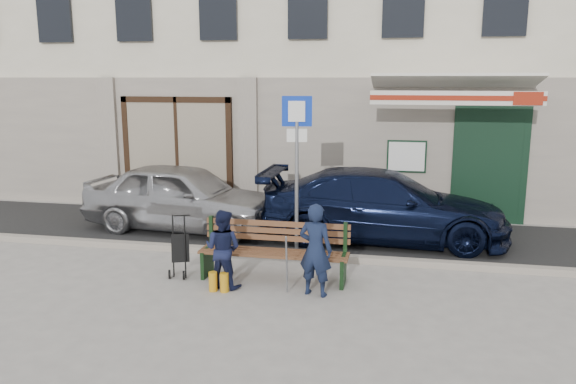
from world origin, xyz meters
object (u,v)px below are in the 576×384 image
(man, at_px, (315,250))
(woman, at_px, (223,249))
(car_silver, at_px, (183,197))
(stroller, at_px, (180,249))
(car_navy, at_px, (383,206))
(bench, at_px, (271,252))
(parking_sign, at_px, (297,148))

(man, height_order, woman, man)
(woman, bearing_deg, man, -171.85)
(car_silver, distance_m, stroller, 2.88)
(car_silver, distance_m, car_navy, 4.20)
(man, distance_m, stroller, 2.35)
(bench, relative_size, man, 1.71)
(car_silver, distance_m, woman, 3.57)
(man, xyz_separation_m, woman, (-1.45, 0.06, -0.09))
(woman, bearing_deg, car_silver, -48.09)
(bench, height_order, man, man)
(stroller, bearing_deg, bench, -16.28)
(bench, xyz_separation_m, man, (0.80, -0.52, 0.24))
(car_navy, distance_m, woman, 3.87)
(woman, bearing_deg, bench, -134.61)
(car_silver, height_order, bench, car_silver)
(bench, height_order, stroller, stroller)
(stroller, bearing_deg, woman, -42.92)
(bench, distance_m, woman, 0.81)
(car_silver, bearing_deg, parking_sign, -107.34)
(car_silver, bearing_deg, stroller, -153.43)
(car_silver, xyz_separation_m, parking_sign, (2.67, -1.15, 1.23))
(woman, height_order, stroller, woman)
(parking_sign, distance_m, bench, 2.08)
(bench, bearing_deg, woman, -145.06)
(parking_sign, xyz_separation_m, bench, (-0.15, -1.44, -1.50))
(woman, relative_size, stroller, 1.24)
(bench, bearing_deg, man, -32.93)
(man, bearing_deg, car_silver, -30.46)
(car_silver, bearing_deg, woman, -142.63)
(car_silver, relative_size, bench, 1.76)
(bench, distance_m, man, 0.98)
(parking_sign, xyz_separation_m, man, (0.64, -1.95, -1.25))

